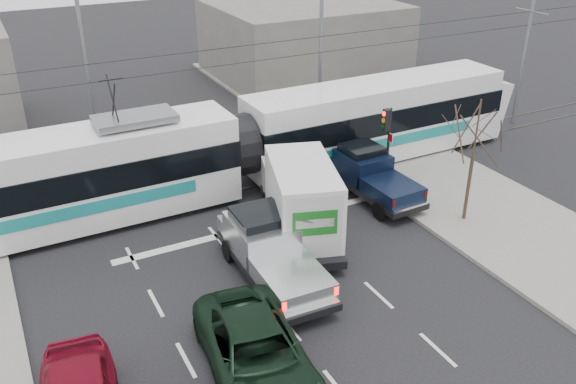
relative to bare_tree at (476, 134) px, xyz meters
name	(u,v)px	position (x,y,z in m)	size (l,w,h in m)	color
ground	(335,310)	(-7.60, -2.50, -3.79)	(120.00, 120.00, 0.00)	black
sidewalk_right	(537,240)	(1.40, -2.50, -3.72)	(6.00, 60.00, 0.15)	gray
rails	(219,187)	(-7.60, 7.50, -3.78)	(60.00, 1.60, 0.03)	#33302D
building_right	(303,40)	(4.40, 21.50, -1.29)	(12.00, 10.00, 5.00)	slate
bare_tree	(476,134)	(0.00, 0.00, 0.00)	(2.40, 2.40, 5.00)	#47382B
traffic_signal	(387,131)	(-1.13, 4.00, -1.05)	(0.44, 0.44, 3.60)	black
street_lamp_near	(318,38)	(-0.29, 11.50, 1.32)	(2.38, 0.25, 9.00)	slate
street_lamp_far	(81,55)	(-11.79, 13.50, 1.32)	(2.38, 0.25, 9.00)	slate
catenary	(214,105)	(-7.60, 7.50, 0.09)	(60.00, 0.20, 7.00)	black
tram	(238,147)	(-6.83, 6.91, -1.77)	(28.02, 3.22, 5.71)	white
silver_pickup	(269,249)	(-8.61, 0.23, -2.73)	(2.27, 5.94, 2.13)	black
box_truck	(300,199)	(-6.38, 2.13, -2.21)	(4.05, 6.76, 3.20)	black
navy_pickup	(370,174)	(-2.11, 3.65, -2.74)	(2.14, 5.12, 2.12)	black
green_car	(257,354)	(-11.04, -4.01, -3.01)	(2.61, 5.65, 1.57)	black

